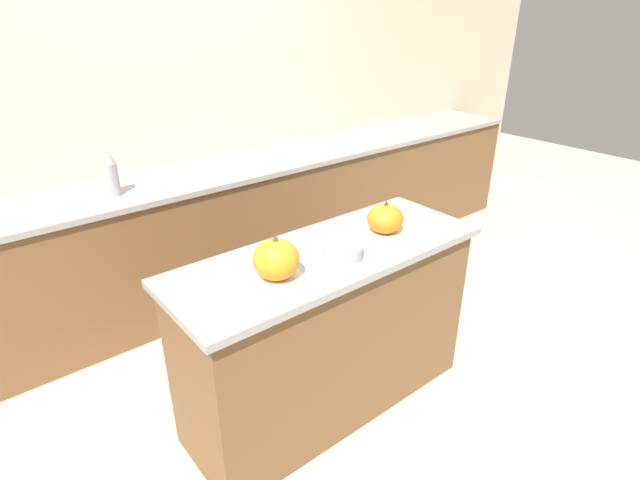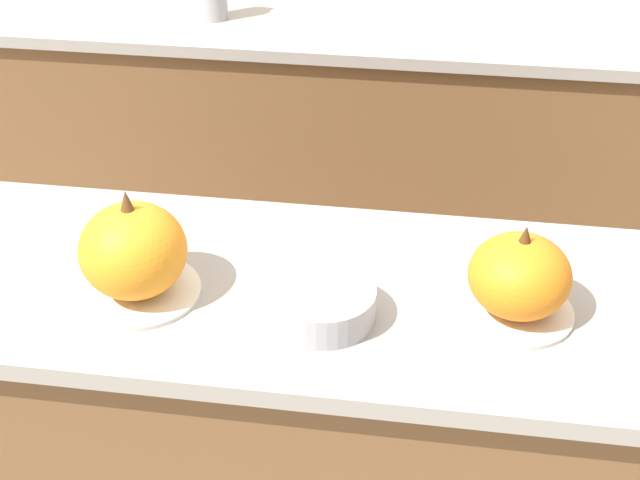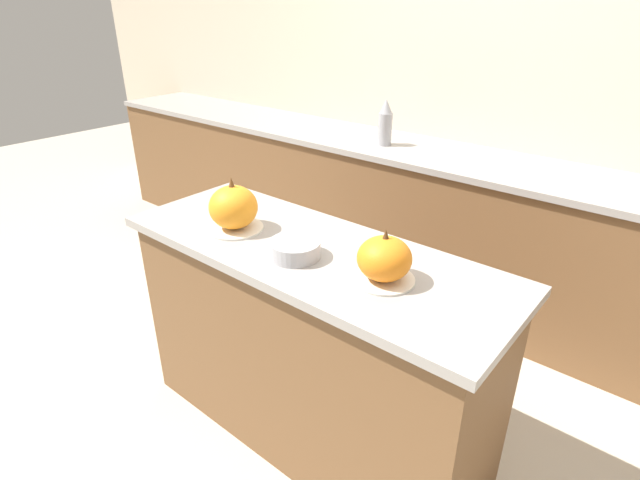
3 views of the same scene
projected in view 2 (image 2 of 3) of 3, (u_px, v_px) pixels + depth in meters
name	position (u px, v px, depth m)	size (l,w,h in m)	color
kitchen_island	(325.00, 458.00, 1.84)	(1.52, 0.56, 0.88)	brown
back_counter	(382.00, 152.00, 2.95)	(6.00, 0.60, 0.90)	brown
pumpkin_cake_left	(134.00, 253.00, 1.54)	(0.22, 0.22, 0.21)	silver
pumpkin_cake_right	(519.00, 278.00, 1.50)	(0.20, 0.20, 0.18)	silver
mixing_bowl	(324.00, 304.00, 1.51)	(0.18, 0.18, 0.06)	#ADADB2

